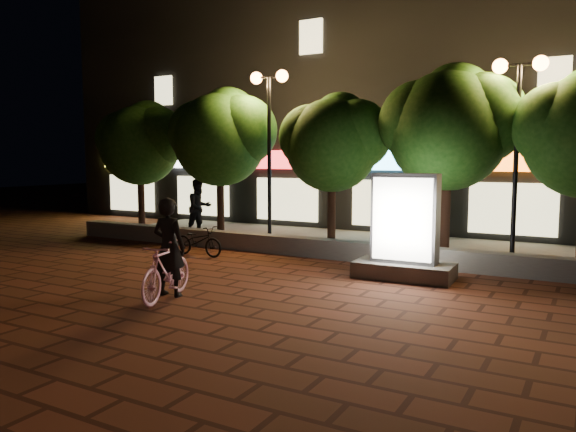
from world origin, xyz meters
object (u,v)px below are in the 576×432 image
Objects in this scene: tree_far_left at (142,140)px; scooter_pink at (166,271)px; ad_kiosk at (405,236)px; tree_mid at (335,139)px; pedestrian at (199,207)px; street_lamp_right at (518,107)px; rider at (169,247)px; scooter_parked at (198,241)px; street_lamp_left at (269,113)px; tree_left at (222,134)px; tree_right at (451,123)px.

tree_far_left reaches higher than scooter_pink.
ad_kiosk reaches higher than scooter_pink.
tree_far_left is 1.98× the size of ad_kiosk.
tree_mid reaches higher than pedestrian.
tree_far_left is at bearing 178.79° from street_lamp_right.
tree_far_left is at bearing -48.15° from rider.
ad_kiosk is 1.24× the size of pedestrian.
street_lamp_right is 9.11m from scooter_pink.
scooter_parked is 3.55m from pedestrian.
street_lamp_left is at bearing -12.89° from scooter_parked.
tree_left reaches higher than ad_kiosk.
pedestrian is (-4.87, -0.14, -2.19)m from tree_mid.
tree_right is 2.69× the size of pedestrian.
street_lamp_left is at bearing -177.19° from tree_right.
tree_far_left is 11.19m from ad_kiosk.
street_lamp_left is at bearing 91.07° from scooter_pink.
street_lamp_left is at bearing -80.72° from rider.
street_lamp_right is 8.87m from rider.
scooter_parked is (-2.28, 3.75, -0.54)m from rider.
street_lamp_left is 1.04× the size of street_lamp_right.
scooter_pink is at bearing -92.50° from tree_mid.
pedestrian is at bearing -60.61° from rider.
street_lamp_left is at bearing 152.56° from ad_kiosk.
pedestrian is at bearing 110.37° from scooter_pink.
tree_mid is 2.84× the size of scooter_parked.
scooter_pink is 1.16× the size of scooter_parked.
street_lamp_left is 4.53m from scooter_parked.
rider reaches higher than scooter_parked.
tree_far_left reaches higher than tree_mid.
scooter_pink is 0.98× the size of pedestrian.
ad_kiosk is (-0.26, -2.91, -2.62)m from tree_right.
ad_kiosk reaches higher than rider.
ad_kiosk is at bearing -88.48° from scooter_parked.
pedestrian is at bearing 179.28° from street_lamp_right.
tree_mid is 2.39× the size of pedestrian.
street_lamp_left reaches higher than ad_kiosk.
tree_far_left is 0.93× the size of street_lamp_right.
tree_left is 8.35m from scooter_pink.
street_lamp_left reaches higher than tree_far_left.
tree_right is 3.93m from ad_kiosk.
ad_kiosk is 1.22× the size of rider.
tree_left reaches higher than scooter_pink.
tree_right is at bearing 170.90° from street_lamp_right.
scooter_parked is (-5.78, 0.00, -0.52)m from ad_kiosk.
pedestrian is (-2.82, 0.12, -3.01)m from street_lamp_left.
tree_right is 8.36m from scooter_pink.
rider is 4.43m from scooter_parked.
scooter_pink is at bearing -117.57° from tree_right.
scooter_parked is at bearing -104.44° from street_lamp_left.
tree_left is at bearing 104.46° from scooter_pink.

